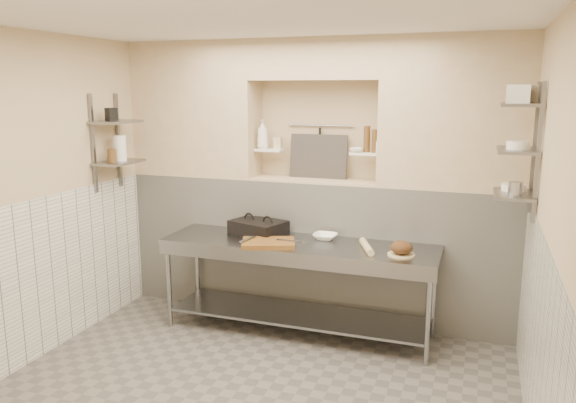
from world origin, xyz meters
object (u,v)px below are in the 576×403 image
at_px(cutting_board, 268,243).
at_px(bowl_alcove, 356,150).
at_px(panini_press, 258,227).
at_px(bread_loaf, 401,247).
at_px(prep_table, 298,269).
at_px(bottle_soap, 263,134).
at_px(rolling_pin, 367,247).
at_px(mixing_bowl, 325,237).
at_px(jug_left, 120,148).

xyz_separation_m(cutting_board, bowl_alcove, (0.65, 0.70, 0.81)).
bearing_deg(panini_press, bread_loaf, 7.36).
relative_size(prep_table, bottle_soap, 8.76).
height_order(rolling_pin, bread_loaf, bread_loaf).
bearing_deg(bowl_alcove, mixing_bowl, -121.77).
bearing_deg(bowl_alcove, bottle_soap, 179.97).
distance_m(rolling_pin, bowl_alcove, 1.01).
height_order(prep_table, jug_left, jug_left).
xyz_separation_m(bread_loaf, bottle_soap, (-1.53, 0.63, 0.89)).
relative_size(cutting_board, bottle_soap, 1.62).
height_order(cutting_board, bowl_alcove, bowl_alcove).
xyz_separation_m(mixing_bowl, jug_left, (-2.05, -0.30, 0.81)).
xyz_separation_m(cutting_board, mixing_bowl, (0.44, 0.37, 0.01)).
bearing_deg(panini_press, bowl_alcove, 39.81).
bearing_deg(bread_loaf, jug_left, -179.72).
height_order(mixing_bowl, jug_left, jug_left).
bearing_deg(bread_loaf, bottle_soap, 157.77).
bearing_deg(jug_left, bowl_alcove, 15.82).
relative_size(mixing_bowl, bottle_soap, 0.77).
xyz_separation_m(panini_press, mixing_bowl, (0.68, 0.02, -0.04)).
distance_m(panini_press, bottle_soap, 0.97).
distance_m(rolling_pin, bottle_soap, 1.63).
bearing_deg(rolling_pin, mixing_bowl, 153.26).
bearing_deg(bread_loaf, rolling_pin, 168.55).
distance_m(bread_loaf, bottle_soap, 1.88).
height_order(mixing_bowl, bowl_alcove, bowl_alcove).
distance_m(prep_table, cutting_board, 0.40).
bearing_deg(bread_loaf, panini_press, 169.48).
distance_m(mixing_bowl, bread_loaf, 0.82).
distance_m(prep_table, bread_loaf, 1.03).
bearing_deg(prep_table, panini_press, 159.27).
height_order(prep_table, panini_press, panini_press).
distance_m(cutting_board, bowl_alcove, 1.26).
distance_m(panini_press, bread_loaf, 1.47).
relative_size(cutting_board, bread_loaf, 2.49).
relative_size(mixing_bowl, jug_left, 0.90).
relative_size(rolling_pin, jug_left, 1.62).
height_order(bottle_soap, bowl_alcove, bottle_soap).
bearing_deg(bottle_soap, bowl_alcove, -0.03).
distance_m(mixing_bowl, rolling_pin, 0.50).
relative_size(bread_loaf, bowl_alcove, 1.45).
bearing_deg(bread_loaf, mixing_bowl, 159.26).
distance_m(mixing_bowl, bottle_soap, 1.26).
bearing_deg(bowl_alcove, jug_left, -164.18).
bearing_deg(rolling_pin, panini_press, 169.74).
height_order(panini_press, rolling_pin, panini_press).
bearing_deg(mixing_bowl, cutting_board, -140.23).
relative_size(bottle_soap, bowl_alcove, 2.22).
relative_size(prep_table, rolling_pin, 6.31).
bearing_deg(bread_loaf, prep_table, 174.74).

